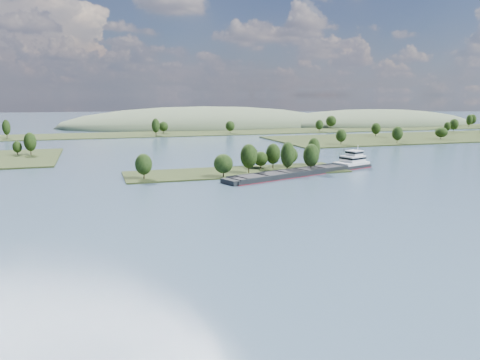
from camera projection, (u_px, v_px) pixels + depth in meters
name	position (u px, v px, depth m)	size (l,w,h in m)	color
ground	(291.00, 201.00, 154.56)	(1800.00, 1800.00, 0.00)	#3B5467
tree_island	(252.00, 163.00, 211.07)	(100.00, 31.82, 14.80)	#232E14
right_bank	(459.00, 136.00, 391.60)	(320.00, 90.00, 14.09)	#232E14
back_shoreline	(175.00, 133.00, 419.65)	(900.00, 60.00, 15.88)	#232E14
hill_east	(373.00, 124.00, 559.98)	(260.00, 140.00, 36.00)	#48593D
hill_west	(204.00, 126.00, 528.85)	(320.00, 160.00, 44.00)	#48593D
cargo_barge	(313.00, 170.00, 209.53)	(80.98, 36.44, 11.15)	black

